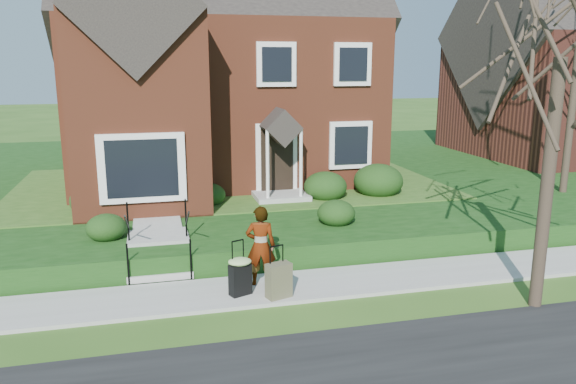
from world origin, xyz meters
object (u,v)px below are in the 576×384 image
object	(u,v)px
suitcase_black	(240,274)
tree_verge	(564,31)
front_steps	(159,249)
woman	(261,246)
suitcase_olive	(279,280)

from	to	relation	value
suitcase_black	tree_verge	distance (m)	7.45
front_steps	woman	bearing A→B (deg)	-38.74
front_steps	woman	size ratio (longest dim) A/B	1.18
tree_verge	front_steps	bearing A→B (deg)	151.85
suitcase_black	suitcase_olive	size ratio (longest dim) A/B	1.07
woman	suitcase_black	bearing A→B (deg)	52.81
front_steps	suitcase_olive	size ratio (longest dim) A/B	1.90
woman	tree_verge	xyz separation A→B (m)	(5.04, -2.15, 4.25)
woman	suitcase_black	world-z (taller)	woman
suitcase_olive	tree_verge	world-z (taller)	tree_verge
suitcase_black	suitcase_olive	distance (m)	0.79
front_steps	tree_verge	xyz separation A→B (m)	(7.09, -3.80, 4.71)
front_steps	suitcase_olive	distance (m)	3.29
woman	suitcase_black	size ratio (longest dim) A/B	1.50
suitcase_olive	tree_verge	size ratio (longest dim) A/B	0.14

